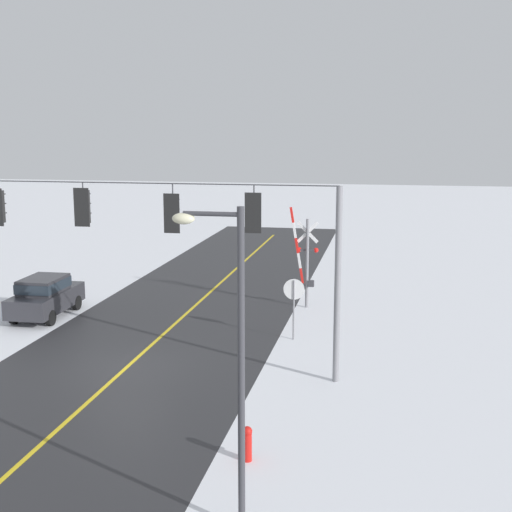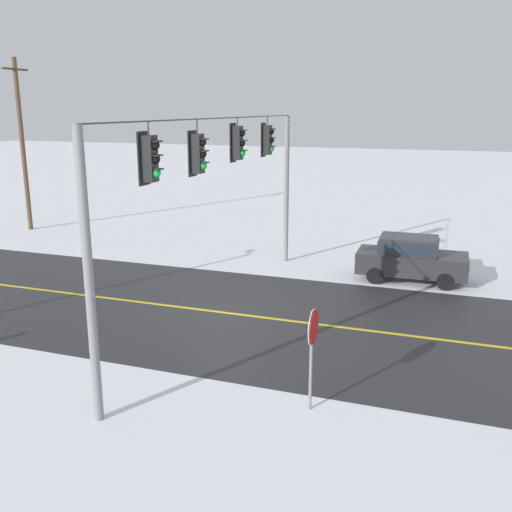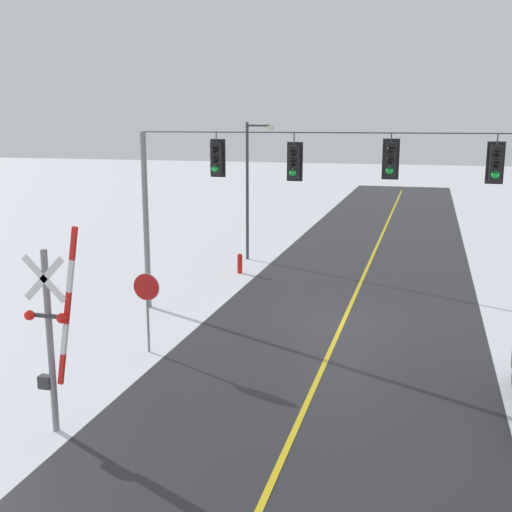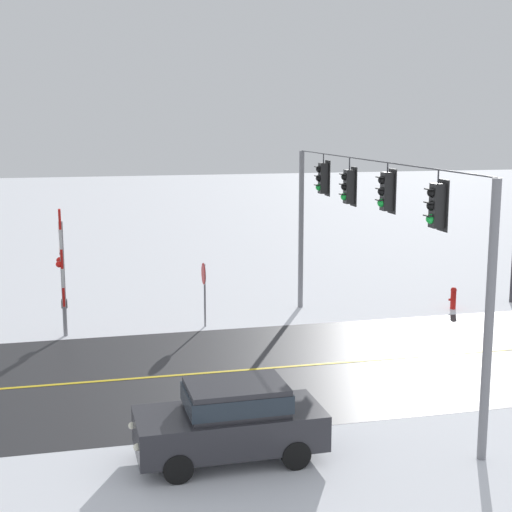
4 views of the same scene
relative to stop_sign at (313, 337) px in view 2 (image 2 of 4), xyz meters
name	(u,v)px [view 2 (image 2 of 4)]	position (x,y,z in m)	size (l,w,h in m)	color
ground_plane	(224,313)	(5.07, 4.19, -1.71)	(160.00, 160.00, 0.00)	white
road_asphalt	(71,294)	(5.07, 10.19, -1.71)	(9.00, 80.00, 0.01)	#28282B
lane_centre_line	(71,293)	(5.07, 10.19, -1.70)	(0.14, 72.00, 0.01)	gold
signal_span	(222,178)	(5.02, 4.18, 2.70)	(14.20, 0.47, 6.22)	gray
stop_sign	(313,337)	(0.00, 0.00, 0.00)	(0.80, 0.09, 2.35)	gray
parked_car_charcoal	(411,257)	(10.81, -1.18, -0.76)	(1.89, 4.23, 1.74)	#2D2D33
utility_pole	(22,144)	(13.85, 19.40, 2.93)	(1.80, 0.24, 9.03)	brown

